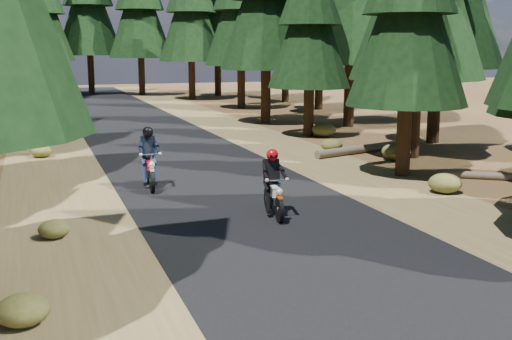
# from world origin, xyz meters

# --- Properties ---
(ground) EXTENTS (120.00, 120.00, 0.00)m
(ground) POSITION_xyz_m (0.00, 0.00, 0.00)
(ground) COLOR #483319
(ground) RESTS_ON ground
(road) EXTENTS (6.00, 100.00, 0.01)m
(road) POSITION_xyz_m (0.00, 5.00, 0.01)
(road) COLOR black
(road) RESTS_ON ground
(shoulder_l) EXTENTS (3.20, 100.00, 0.01)m
(shoulder_l) POSITION_xyz_m (-4.60, 5.00, 0.00)
(shoulder_l) COLOR brown
(shoulder_l) RESTS_ON ground
(shoulder_r) EXTENTS (3.20, 100.00, 0.01)m
(shoulder_r) POSITION_xyz_m (4.60, 5.00, 0.00)
(shoulder_r) COLOR brown
(shoulder_r) RESTS_ON ground
(log_near) EXTENTS (4.77, 1.79, 0.32)m
(log_near) POSITION_xyz_m (7.07, 8.92, 0.16)
(log_near) COLOR #4C4233
(log_near) RESTS_ON ground
(understory_shrubs) EXTENTS (15.44, 28.76, 0.66)m
(understory_shrubs) POSITION_xyz_m (2.98, 6.22, 0.28)
(understory_shrubs) COLOR #474C1E
(understory_shrubs) RESTS_ON ground
(rider_lead) EXTENTS (0.79, 1.90, 1.64)m
(rider_lead) POSITION_xyz_m (0.30, 1.07, 0.55)
(rider_lead) COLOR white
(rider_lead) RESTS_ON road
(rider_follow) EXTENTS (0.76, 2.06, 1.80)m
(rider_follow) POSITION_xyz_m (-1.99, 5.23, 0.60)
(rider_follow) COLOR #A60B1C
(rider_follow) RESTS_ON road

